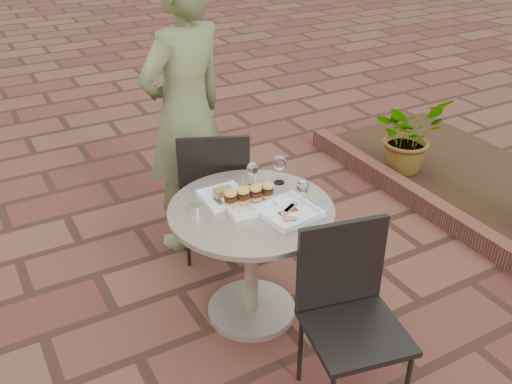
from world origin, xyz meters
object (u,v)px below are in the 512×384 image
cafe_table (251,245)px  chair_near (348,302)px  diner (185,115)px  chair_far (214,185)px  plate_salmon (224,196)px  plate_sliders (249,197)px  plate_tuna (288,211)px

cafe_table → chair_near: size_ratio=0.97×
diner → chair_near: bearing=74.0°
chair_far → diner: bearing=-56.7°
chair_far → cafe_table: bearing=106.0°
chair_near → cafe_table: bearing=112.3°
plate_salmon → plate_sliders: (0.09, -0.12, 0.02)m
plate_tuna → diner: bearing=96.5°
diner → plate_tuna: diner is taller
chair_far → plate_sliders: size_ratio=3.03×
chair_near → plate_salmon: (-0.21, 0.87, 0.20)m
chair_near → plate_tuna: chair_near is taller
chair_far → plate_salmon: chair_far is taller
chair_far → plate_sliders: bearing=106.5°
plate_sliders → diner: bearing=89.3°
chair_near → plate_salmon: size_ratio=3.88×
plate_salmon → plate_tuna: 0.38m
cafe_table → diner: diner is taller
plate_salmon → plate_sliders: size_ratio=0.78×
diner → plate_sliders: diner is taller
cafe_table → chair_far: (0.07, 0.62, 0.07)m
chair_far → chair_near: bearing=115.0°
chair_near → diner: 1.67m
chair_near → diner: diner is taller
diner → plate_sliders: size_ratio=6.16×
chair_far → plate_salmon: 0.53m
plate_tuna → chair_near: bearing=-91.1°
plate_tuna → plate_salmon: bearing=126.0°
cafe_table → chair_far: chair_far is taller
chair_far → plate_sliders: (-0.06, -0.59, 0.22)m
chair_near → diner: size_ratio=0.49×
diner → plate_tuna: size_ratio=5.96×
chair_far → diner: 0.49m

